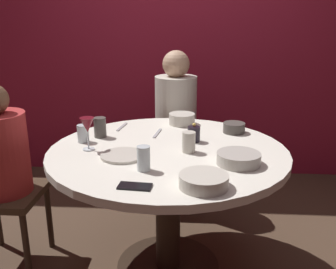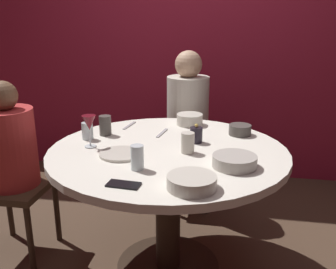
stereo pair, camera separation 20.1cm
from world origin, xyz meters
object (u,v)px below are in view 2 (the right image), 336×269
dining_table (168,177)px  bowl_serving_large (235,161)px  bowl_salad_center (190,119)px  cup_center_front (137,157)px  wine_glass (89,124)px  dinner_plate (121,154)px  cell_phone (123,185)px  bowl_small_white (240,130)px  seated_diner_back (188,113)px  cup_by_right_diner (188,143)px  seated_diner_left (9,151)px  cup_by_left_diner (87,131)px  candle_holder (196,135)px  bowl_sauce_side (192,182)px  cup_near_candle (105,125)px

dining_table → bowl_serving_large: size_ratio=6.07×
bowl_salad_center → cup_center_front: 0.80m
wine_glass → dinner_plate: (0.20, -0.09, -0.12)m
cell_phone → bowl_small_white: 0.94m
seated_diner_back → cup_by_right_diner: seated_diner_back is taller
bowl_salad_center → cup_by_right_diner: 0.53m
seated_diner_left → cup_by_left_diner: (0.45, 0.08, 0.12)m
candle_holder → bowl_sauce_side: (0.04, -0.60, -0.02)m
cup_center_front → cup_by_right_diner: bearing=52.4°
cell_phone → cup_center_front: size_ratio=1.20×
cell_phone → cup_near_candle: cup_near_candle is taller
cup_near_candle → cup_by_left_diner: size_ratio=1.19×
cell_phone → bowl_sauce_side: (0.29, 0.02, 0.02)m
cup_center_front → dining_table: bearing=73.3°
cell_phone → bowl_serving_large: (0.46, 0.29, 0.02)m
seated_diner_left → cup_near_candle: size_ratio=9.32×
bowl_sauce_side → cup_by_left_diner: cup_by_left_diner is taller
bowl_serving_large → bowl_sauce_side: bearing=-122.6°
seated_diner_back → dinner_plate: 1.02m
seated_diner_back → bowl_small_white: seated_diner_back is taller
dining_table → dinner_plate: size_ratio=5.71×
wine_glass → cell_phone: 0.56m
cell_phone → bowl_small_white: (0.49, 0.81, 0.03)m
cup_near_candle → cup_by_right_diner: size_ratio=1.08×
bowl_small_white → cup_near_candle: bearing=-170.0°
seated_diner_back → bowl_small_white: size_ratio=9.05×
seated_diner_left → dinner_plate: bearing=-10.8°
candle_holder → bowl_salad_center: size_ratio=0.64×
candle_holder → cup_near_candle: cup_near_candle is taller
seated_diner_left → cup_by_right_diner: size_ratio=10.07×
bowl_small_white → cup_by_left_diner: bearing=-164.7°
candle_holder → bowl_serving_large: 0.39m
wine_glass → bowl_serving_large: 0.79m
cup_near_candle → cup_center_front: bearing=-56.6°
seated_diner_back → dinner_plate: size_ratio=5.34×
dinner_plate → cup_center_front: (0.13, -0.17, 0.05)m
seated_diner_left → cup_center_front: seated_diner_left is taller
dining_table → cell_phone: size_ratio=9.14×
candle_holder → cup_center_front: cup_center_front is taller
seated_diner_left → dinner_plate: (0.72, -0.14, 0.08)m
dining_table → candle_holder: (0.14, 0.13, 0.21)m
seated_diner_back → cup_by_left_diner: (-0.48, -0.78, 0.07)m
cell_phone → bowl_salad_center: bearing=175.4°
seated_diner_left → seated_diner_back: size_ratio=0.91×
candle_holder → dinner_plate: 0.45m
dinner_plate → cup_near_candle: (-0.19, 0.32, 0.05)m
bowl_sauce_side → cup_by_right_diner: 0.43m
bowl_small_white → wine_glass: bearing=-155.6°
bowl_sauce_side → cup_center_front: bearing=149.3°
seated_diner_left → cup_by_left_diner: 0.48m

